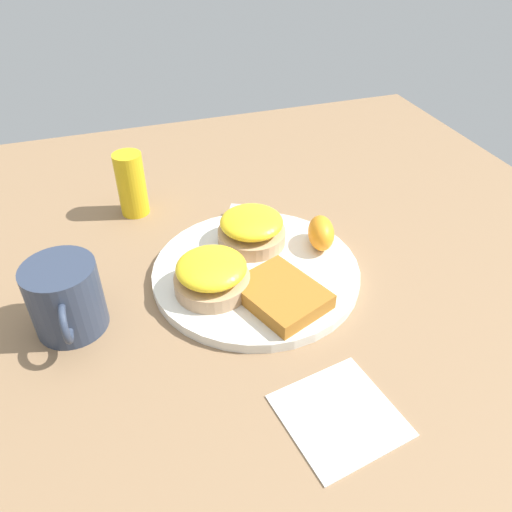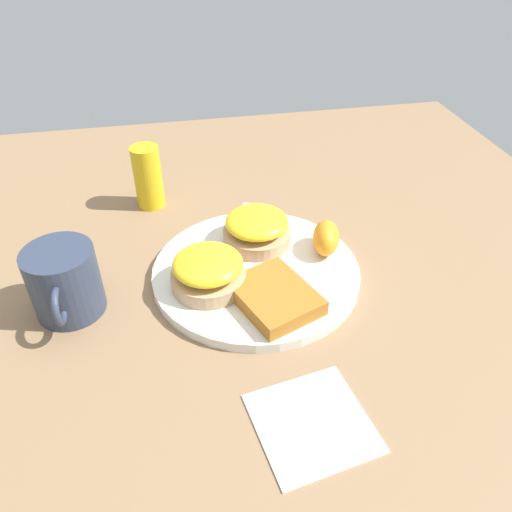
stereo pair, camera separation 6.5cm
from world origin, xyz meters
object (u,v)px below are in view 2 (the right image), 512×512
Objects in this scene: orange_wedge at (326,238)px; cup at (65,282)px; hashbrown_patty at (274,296)px; sandwich_benedict_right at (208,271)px; fork at (236,234)px; condiment_bottle at (148,177)px; sandwich_benedict_left at (257,229)px.

orange_wedge is 0.53× the size of cup.
orange_wedge is (-0.09, 0.09, 0.01)m from hashbrown_patty.
fork is at bearing 153.02° from sandwich_benedict_right.
cup is at bearing -91.28° from sandwich_benedict_right.
hashbrown_patty is (0.05, 0.07, -0.01)m from sandwich_benedict_right.
condiment_bottle is (-0.28, -0.14, 0.03)m from hashbrown_patty.
cup is at bearing -101.95° from hashbrown_patty.
sandwich_benedict_right reaches higher than orange_wedge.
fork is at bearing -129.09° from sandwich_benedict_left.
fork is (-0.02, -0.03, -0.02)m from sandwich_benedict_left.
sandwich_benedict_right is at bearing 88.72° from cup.
sandwich_benedict_left reaches higher than hashbrown_patty.
orange_wedge is at bearing 103.81° from sandwich_benedict_right.
sandwich_benedict_right is at bearing 15.86° from condiment_bottle.
sandwich_benedict_left is 0.10m from orange_wedge.
sandwich_benedict_left and sandwich_benedict_right have the same top height.
condiment_bottle is at bearing -129.67° from orange_wedge.
sandwich_benedict_left is at bearing 178.25° from hashbrown_patty.
condiment_bottle reaches higher than hashbrown_patty.
fork is (-0.15, -0.02, -0.01)m from hashbrown_patty.
sandwich_benedict_right is 0.53× the size of fork.
cup is (0.10, -0.22, 0.03)m from fork.
cup reaches higher than fork.
sandwich_benedict_left is 0.94× the size of condiment_bottle.
sandwich_benedict_left is 1.60× the size of orange_wedge.
sandwich_benedict_right is at bearing -26.98° from fork.
condiment_bottle is (-0.24, -0.07, 0.01)m from sandwich_benedict_right.
sandwich_benedict_left reaches higher than orange_wedge.
orange_wedge is 0.33× the size of fork.
sandwich_benedict_left is 0.84× the size of cup.
hashbrown_patty is (0.13, -0.00, -0.01)m from sandwich_benedict_left.
sandwich_benedict_left is at bearing 106.87° from cup.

